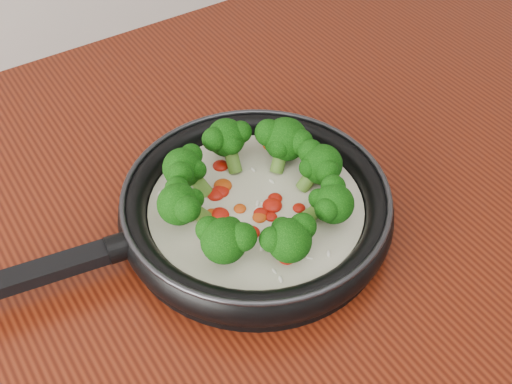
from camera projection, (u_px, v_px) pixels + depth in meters
skillet at (254, 205)px, 0.71m from camera, size 0.48×0.34×0.08m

